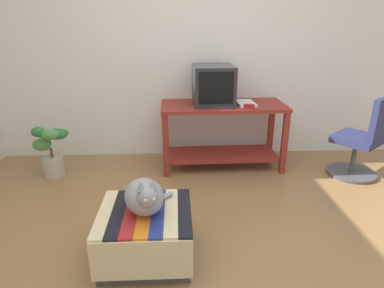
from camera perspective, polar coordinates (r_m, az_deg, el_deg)
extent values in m
plane|color=olive|center=(2.49, 2.80, -18.99)|extent=(14.00, 14.00, 0.00)
cube|color=silver|center=(3.98, 0.26, 16.39)|extent=(8.00, 0.10, 2.60)
cube|color=maroon|center=(3.48, -4.58, -0.42)|extent=(0.06, 0.06, 0.69)
cube|color=maroon|center=(3.69, 15.71, 0.08)|extent=(0.06, 0.06, 0.69)
cube|color=maroon|center=(4.14, 13.48, 2.50)|extent=(0.06, 0.06, 0.69)
cube|color=maroon|center=(3.95, -4.54, 2.17)|extent=(0.06, 0.06, 0.69)
cube|color=maroon|center=(3.83, 5.13, -1.75)|extent=(1.26, 0.52, 0.02)
cube|color=maroon|center=(3.66, 5.42, 6.61)|extent=(1.37, 0.61, 0.04)
cube|color=#28282B|center=(3.66, 3.62, 7.17)|extent=(0.31, 0.34, 0.02)
cube|color=#28282B|center=(3.62, 3.69, 10.20)|extent=(0.44, 0.48, 0.41)
cube|color=black|center=(3.38, 4.23, 9.64)|extent=(0.35, 0.02, 0.32)
cube|color=#333338|center=(3.50, 3.81, 6.59)|extent=(0.41, 0.18, 0.02)
cube|color=white|center=(3.65, 9.27, 6.98)|extent=(0.20, 0.30, 0.03)
cube|color=#4C4238|center=(2.42, -7.96, -15.32)|extent=(0.60, 0.57, 0.35)
cube|color=beige|center=(2.15, -8.73, -19.41)|extent=(0.63, 0.01, 0.28)
cube|color=beige|center=(2.36, -14.88, -11.53)|extent=(0.09, 0.61, 0.02)
cube|color=black|center=(2.34, -12.67, -11.57)|extent=(0.09, 0.61, 0.02)
cube|color=#AD2323|center=(2.33, -10.44, -11.61)|extent=(0.09, 0.61, 0.02)
cube|color=orange|center=(2.32, -8.18, -11.62)|extent=(0.09, 0.61, 0.02)
cube|color=navy|center=(2.31, -5.91, -11.62)|extent=(0.09, 0.61, 0.02)
cube|color=beige|center=(2.31, -3.62, -11.60)|extent=(0.09, 0.61, 0.02)
cube|color=black|center=(2.31, -1.33, -11.57)|extent=(0.09, 0.61, 0.02)
ellipsoid|color=gray|center=(2.25, -8.28, -8.99)|extent=(0.34, 0.39, 0.23)
sphere|color=gray|center=(2.11, -7.70, -9.04)|extent=(0.14, 0.14, 0.14)
cylinder|color=gray|center=(2.39, -5.97, -9.58)|extent=(0.22, 0.20, 0.04)
cone|color=gray|center=(2.07, -8.88, -7.13)|extent=(0.06, 0.06, 0.06)
cone|color=gray|center=(2.08, -6.75, -6.84)|extent=(0.06, 0.06, 0.06)
sphere|color=#C6D151|center=(2.05, -8.04, -9.71)|extent=(0.02, 0.02, 0.02)
sphere|color=#C6D151|center=(2.06, -6.66, -9.51)|extent=(0.02, 0.02, 0.02)
cylinder|color=#B7A893|center=(3.88, -22.84, -3.58)|extent=(0.22, 0.22, 0.21)
cylinder|color=brown|center=(3.82, -23.16, -1.42)|extent=(0.03, 0.03, 0.10)
ellipsoid|color=#2D7033|center=(3.72, -22.31, 1.61)|extent=(0.21, 0.13, 0.12)
ellipsoid|color=#38843D|center=(3.84, -21.65, 1.87)|extent=(0.14, 0.11, 0.08)
ellipsoid|color=#38843D|center=(3.93, -24.33, 0.13)|extent=(0.16, 0.13, 0.13)
ellipsoid|color=#4C8E42|center=(3.80, -24.63, -0.14)|extent=(0.19, 0.10, 0.13)
ellipsoid|color=#2D7033|center=(3.68, -25.08, 1.88)|extent=(0.15, 0.09, 0.11)
ellipsoid|color=#4C8E42|center=(3.66, -23.46, 1.50)|extent=(0.20, 0.11, 0.11)
cylinder|color=#4C4C51|center=(4.05, 25.81, -4.50)|extent=(0.52, 0.52, 0.03)
cylinder|color=#4C4C51|center=(3.98, 26.22, -2.08)|extent=(0.05, 0.05, 0.34)
cube|color=navy|center=(3.91, 26.69, 0.77)|extent=(0.59, 0.59, 0.08)
cube|color=navy|center=(3.78, 29.92, 3.73)|extent=(0.33, 0.28, 0.44)
cube|color=#A31E1E|center=(3.52, 9.85, 6.52)|extent=(0.11, 0.05, 0.04)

